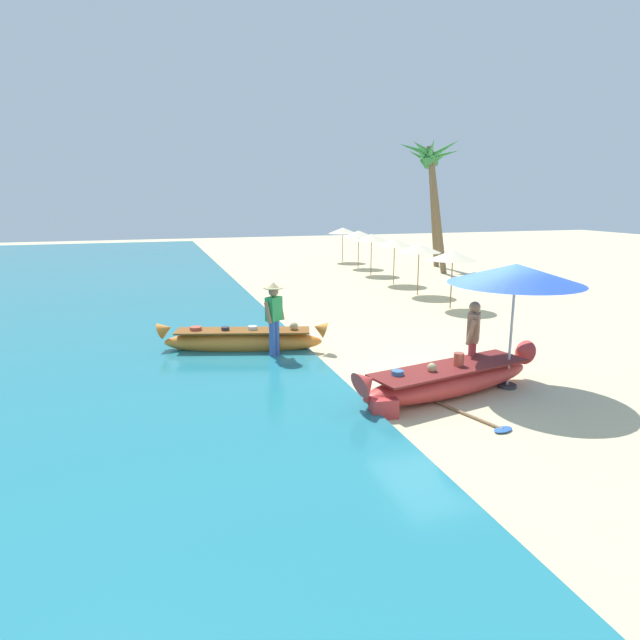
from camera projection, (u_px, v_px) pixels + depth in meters
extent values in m
plane|color=beige|center=(446.00, 378.00, 11.12)|extent=(80.00, 80.00, 0.00)
ellipsoid|color=red|center=(450.00, 381.00, 10.11)|extent=(3.95, 1.64, 0.54)
cone|color=red|center=(521.00, 351.00, 10.96)|extent=(0.53, 0.57, 0.56)
cone|color=red|center=(366.00, 382.00, 9.12)|extent=(0.53, 0.57, 0.56)
cube|color=maroon|center=(451.00, 368.00, 10.05)|extent=(3.35, 1.52, 0.04)
cylinder|color=#386699|center=(397.00, 373.00, 9.57)|extent=(0.22, 0.22, 0.10)
sphere|color=tan|center=(432.00, 368.00, 9.77)|extent=(0.17, 0.17, 0.17)
cylinder|color=#B74C38|center=(459.00, 360.00, 10.07)|extent=(0.19, 0.19, 0.26)
ellipsoid|color=orange|center=(243.00, 342.00, 12.85)|extent=(3.73, 1.63, 0.54)
cone|color=orange|center=(320.00, 328.00, 12.83)|extent=(0.48, 0.48, 0.46)
cone|color=orange|center=(165.00, 329.00, 12.73)|extent=(0.48, 0.48, 0.46)
cube|color=brown|center=(243.00, 331.00, 12.79)|extent=(3.17, 1.48, 0.04)
cylinder|color=#B74C38|center=(196.00, 329.00, 12.77)|extent=(0.28, 0.28, 0.10)
cylinder|color=#2D2D33|center=(225.00, 329.00, 12.75)|extent=(0.19, 0.19, 0.10)
cylinder|color=silver|center=(252.00, 328.00, 12.82)|extent=(0.22, 0.22, 0.10)
cylinder|color=#386699|center=(275.00, 328.00, 12.82)|extent=(0.21, 0.21, 0.10)
sphere|color=tan|center=(294.00, 326.00, 12.80)|extent=(0.20, 0.20, 0.20)
cylinder|color=#3D5BA8|center=(276.00, 339.00, 12.37)|extent=(0.14, 0.14, 0.90)
cylinder|color=#3D5BA8|center=(272.00, 341.00, 12.25)|extent=(0.14, 0.14, 0.90)
cube|color=green|center=(274.00, 309.00, 12.15)|extent=(0.42, 0.40, 0.54)
cylinder|color=#9E7051|center=(281.00, 309.00, 12.34)|extent=(0.19, 0.20, 0.49)
cylinder|color=#9E7051|center=(268.00, 313.00, 11.96)|extent=(0.19, 0.20, 0.49)
sphere|color=#9E7051|center=(273.00, 292.00, 12.06)|extent=(0.22, 0.22, 0.22)
cylinder|color=tan|center=(273.00, 288.00, 12.05)|extent=(0.44, 0.44, 0.02)
cone|color=tan|center=(273.00, 285.00, 12.03)|extent=(0.26, 0.26, 0.12)
cylinder|color=#B2383D|center=(471.00, 362.00, 10.78)|extent=(0.14, 0.14, 0.83)
cylinder|color=#B2383D|center=(472.00, 360.00, 10.91)|extent=(0.14, 0.14, 0.83)
cube|color=#9E7051|center=(474.00, 327.00, 10.69)|extent=(0.39, 0.42, 0.56)
cylinder|color=#9E7051|center=(471.00, 332.00, 10.50)|extent=(0.21, 0.19, 0.52)
cylinder|color=#9E7051|center=(473.00, 327.00, 10.92)|extent=(0.21, 0.19, 0.52)
sphere|color=#9E7051|center=(475.00, 307.00, 10.60)|extent=(0.22, 0.22, 0.22)
cylinder|color=#B7B7BC|center=(512.00, 328.00, 10.33)|extent=(0.05, 0.05, 2.38)
cone|color=blue|center=(516.00, 274.00, 10.11)|extent=(2.48, 2.48, 0.37)
cylinder|color=#333338|center=(507.00, 386.00, 10.59)|extent=(0.36, 0.36, 0.06)
cylinder|color=#8E6B47|center=(452.00, 280.00, 17.84)|extent=(0.04, 0.04, 1.90)
cone|color=beige|center=(453.00, 255.00, 17.66)|extent=(1.60, 1.60, 0.32)
cylinder|color=#8E6B47|center=(418.00, 270.00, 20.29)|extent=(0.04, 0.04, 1.90)
cone|color=beige|center=(419.00, 248.00, 20.12)|extent=(1.60, 1.60, 0.32)
cylinder|color=#8E6B47|center=(394.00, 262.00, 22.79)|extent=(0.04, 0.04, 1.90)
cone|color=beige|center=(395.00, 242.00, 22.61)|extent=(1.60, 1.60, 0.32)
cylinder|color=#8E6B47|center=(371.00, 255.00, 25.52)|extent=(0.04, 0.04, 1.90)
cone|color=beige|center=(371.00, 237.00, 25.35)|extent=(1.60, 1.60, 0.32)
cylinder|color=#8E6B47|center=(358.00, 249.00, 27.98)|extent=(0.04, 0.04, 1.90)
cone|color=beige|center=(359.00, 234.00, 27.80)|extent=(1.60, 1.60, 0.32)
cylinder|color=#8E6B47|center=(343.00, 245.00, 30.53)|extent=(0.04, 0.04, 1.90)
cone|color=beige|center=(343.00, 231.00, 30.36)|extent=(1.60, 1.60, 0.32)
cylinder|color=brown|center=(434.00, 211.00, 28.05)|extent=(0.90, 0.28, 5.72)
cone|color=#337F3D|center=(438.00, 158.00, 27.53)|extent=(1.62, 0.43, 1.05)
cone|color=#337F3D|center=(432.00, 159.00, 27.82)|extent=(1.35, 1.57, 1.06)
cone|color=#337F3D|center=(423.00, 158.00, 27.82)|extent=(0.79, 1.99, 0.96)
cone|color=#337F3D|center=(422.00, 158.00, 27.42)|extent=(1.50, 0.91, 1.01)
cone|color=#337F3D|center=(425.00, 156.00, 27.00)|extent=(1.85, 1.25, 0.91)
cone|color=#337F3D|center=(434.00, 155.00, 26.98)|extent=(0.49, 1.53, 0.74)
cone|color=#337F3D|center=(441.00, 155.00, 27.09)|extent=(1.53, 1.71, 0.74)
cylinder|color=brown|center=(437.00, 212.00, 25.42)|extent=(1.32, 0.28, 5.87)
cone|color=#337F3D|center=(439.00, 152.00, 24.79)|extent=(1.62, 0.45, 1.14)
cone|color=#337F3D|center=(431.00, 153.00, 25.13)|extent=(1.29, 1.62, 1.16)
cone|color=#337F3D|center=(424.00, 152.00, 25.05)|extent=(0.49, 1.55, 1.03)
cone|color=#337F3D|center=(418.00, 150.00, 24.79)|extent=(1.77, 1.31, 0.95)
cone|color=#337F3D|center=(424.00, 149.00, 24.35)|extent=(1.66, 1.06, 0.88)
cone|color=#337F3D|center=(431.00, 151.00, 24.22)|extent=(0.91, 1.69, 1.14)
cone|color=#337F3D|center=(440.00, 151.00, 24.36)|extent=(1.37, 1.75, 1.15)
cube|color=#C63838|center=(383.00, 407.00, 9.15)|extent=(0.48, 0.38, 0.33)
cylinder|color=#8E6B47|center=(466.00, 414.00, 9.20)|extent=(0.48, 1.43, 0.05)
ellipsoid|color=#2D60B7|center=(503.00, 429.00, 8.61)|extent=(0.40, 0.30, 0.03)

